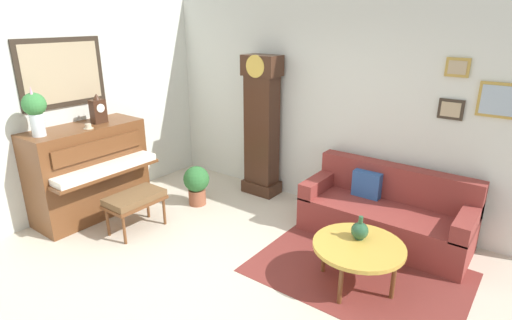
% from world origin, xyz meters
% --- Properties ---
extents(ground_plane, '(6.40, 6.00, 0.10)m').
position_xyz_m(ground_plane, '(0.00, 0.00, -0.05)').
color(ground_plane, beige).
extents(wall_left, '(0.13, 4.90, 2.80)m').
position_xyz_m(wall_left, '(-2.60, 0.01, 1.41)').
color(wall_left, silver).
rests_on(wall_left, ground_plane).
extents(wall_back, '(5.30, 0.13, 2.80)m').
position_xyz_m(wall_back, '(0.01, 2.40, 1.40)').
color(wall_back, silver).
rests_on(wall_back, ground_plane).
extents(area_rug, '(2.10, 1.50, 0.01)m').
position_xyz_m(area_rug, '(1.16, 1.06, 0.00)').
color(area_rug, maroon).
rests_on(area_rug, ground_plane).
extents(piano, '(0.87, 1.44, 1.21)m').
position_xyz_m(piano, '(-2.23, 0.21, 0.61)').
color(piano, brown).
rests_on(piano, ground_plane).
extents(piano_bench, '(0.42, 0.70, 0.48)m').
position_xyz_m(piano_bench, '(-1.41, 0.27, 0.41)').
color(piano_bench, brown).
rests_on(piano_bench, ground_plane).
extents(grandfather_clock, '(0.52, 0.34, 2.03)m').
position_xyz_m(grandfather_clock, '(-0.86, 2.13, 0.96)').
color(grandfather_clock, '#3D2316').
rests_on(grandfather_clock, ground_plane).
extents(couch, '(1.90, 0.80, 0.84)m').
position_xyz_m(couch, '(1.10, 1.94, 0.31)').
color(couch, maroon).
rests_on(couch, ground_plane).
extents(coffee_table, '(0.88, 0.88, 0.45)m').
position_xyz_m(coffee_table, '(1.22, 0.87, 0.42)').
color(coffee_table, gold).
rests_on(coffee_table, ground_plane).
extents(mantel_clock, '(0.13, 0.18, 0.38)m').
position_xyz_m(mantel_clock, '(-2.23, 0.45, 1.38)').
color(mantel_clock, '#3D2316').
rests_on(mantel_clock, piano).
extents(flower_vase, '(0.26, 0.26, 0.58)m').
position_xyz_m(flower_vase, '(-2.23, -0.33, 1.52)').
color(flower_vase, silver).
rests_on(flower_vase, piano).
extents(teacup, '(0.12, 0.12, 0.06)m').
position_xyz_m(teacup, '(-2.08, 0.19, 1.23)').
color(teacup, beige).
rests_on(teacup, piano).
extents(green_jug, '(0.17, 0.17, 0.24)m').
position_xyz_m(green_jug, '(1.17, 0.98, 0.53)').
color(green_jug, '#234C33').
rests_on(green_jug, coffee_table).
extents(potted_plant, '(0.36, 0.36, 0.56)m').
position_xyz_m(potted_plant, '(-1.34, 1.25, 0.32)').
color(potted_plant, '#935138').
rests_on(potted_plant, ground_plane).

